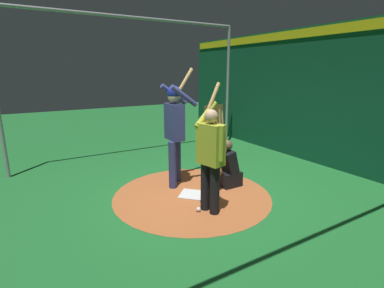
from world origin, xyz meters
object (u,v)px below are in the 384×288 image
Objects in this scene: baseball_1 at (207,207)px; home_plate at (192,194)px; bat_rack at (219,121)px; baseball_0 at (198,209)px; visitor at (211,154)px; batter at (175,125)px; catcher at (227,168)px.

home_plate is at bearing -97.65° from baseball_1.
bat_rack reaches higher than baseball_1.
baseball_1 is (0.08, 0.60, 0.03)m from home_plate.
bat_rack reaches higher than baseball_0.
baseball_0 is at bearing -32.58° from visitor.
baseball_0 is (0.24, 1.23, -1.14)m from batter.
baseball_0 reaches higher than home_plate.
baseball_0 is (0.17, -0.06, -0.90)m from visitor.
baseball_1 is (-0.16, -0.01, 0.00)m from baseball_0.
home_plate is 1.15m from visitor.
baseball_0 is 0.16m from baseball_1.
baseball_0 is 1.00× the size of baseball_1.
batter is 1.30m from catcher.
visitor is at bearing 160.08° from baseball_0.
catcher is at bearing -177.23° from home_plate.
bat_rack is 15.95× the size of baseball_0.
visitor reaches higher than baseball_1.
baseball_1 is at bearing -93.12° from visitor.
baseball_0 is at bearing 79.12° from batter.
visitor is (0.88, 0.71, 0.59)m from catcher.
bat_rack is (-3.44, -4.50, -0.45)m from visitor.
bat_rack is at bearing -131.34° from home_plate.
home_plate is 5.68× the size of baseball_1.
batter is 1.31m from visitor.
bat_rack reaches higher than catcher.
batter is (0.01, -0.62, 1.17)m from home_plate.
catcher is 1.27m from baseball_0.
batter reaches higher than baseball_0.
batter is 1.11× the size of visitor.
batter is at bearing -93.45° from baseball_1.
batter is at bearing -35.48° from catcher.
batter reaches higher than home_plate.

